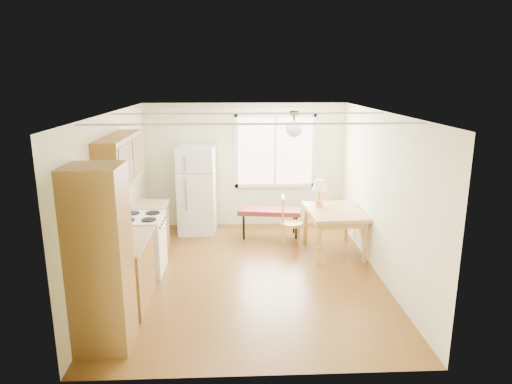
{
  "coord_description": "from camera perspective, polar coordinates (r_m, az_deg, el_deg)",
  "views": [
    {
      "loc": [
        -0.2,
        -6.59,
        2.99
      ],
      "look_at": [
        0.13,
        0.69,
        1.15
      ],
      "focal_mm": 32.0,
      "sensor_mm": 36.0,
      "label": 1
    }
  ],
  "objects": [
    {
      "name": "coffee_maker",
      "position": [
        5.82,
        -17.67,
        -6.14
      ],
      "size": [
        0.2,
        0.26,
        0.38
      ],
      "rotation": [
        0.0,
        0.0,
        0.03
      ],
      "color": "black",
      "rests_on": "kitchen_run"
    },
    {
      "name": "kitchen_run",
      "position": [
        6.51,
        -15.99,
        -5.7
      ],
      "size": [
        0.65,
        3.4,
        2.2
      ],
      "color": "brown",
      "rests_on": "ground"
    },
    {
      "name": "bench",
      "position": [
        8.73,
        1.7,
        -2.52
      ],
      "size": [
        1.23,
        0.61,
        0.55
      ],
      "rotation": [
        0.0,
        0.0,
        -0.15
      ],
      "color": "maroon",
      "rests_on": "ground"
    },
    {
      "name": "room_shell",
      "position": [
        6.82,
        -0.83,
        -0.62
      ],
      "size": [
        4.6,
        5.6,
        2.62
      ],
      "color": "#573312",
      "rests_on": "ground"
    },
    {
      "name": "kettle",
      "position": [
        6.42,
        -16.33,
        -4.57
      ],
      "size": [
        0.12,
        0.12,
        0.22
      ],
      "color": "red",
      "rests_on": "kitchen_run"
    },
    {
      "name": "chair",
      "position": [
        8.27,
        3.9,
        -3.28
      ],
      "size": [
        0.4,
        0.4,
        0.9
      ],
      "rotation": [
        0.0,
        0.0,
        -0.07
      ],
      "color": "#B58645",
      "rests_on": "ground"
    },
    {
      "name": "table_lamp",
      "position": [
        8.07,
        7.98,
        0.6
      ],
      "size": [
        0.28,
        0.28,
        0.49
      ],
      "rotation": [
        0.0,
        0.0,
        -0.2
      ],
      "color": "#C6893F",
      "rests_on": "dining_table"
    },
    {
      "name": "dining_table",
      "position": [
        8.02,
        9.76,
        -2.94
      ],
      "size": [
        0.97,
        1.26,
        0.76
      ],
      "rotation": [
        0.0,
        0.0,
        0.05
      ],
      "color": "#B58645",
      "rests_on": "ground"
    },
    {
      "name": "window_unit",
      "position": [
        9.21,
        2.41,
        5.17
      ],
      "size": [
        1.64,
        0.05,
        1.51
      ],
      "color": "white",
      "rests_on": "room_shell"
    },
    {
      "name": "refrigerator",
      "position": [
        8.97,
        -7.39,
        0.26
      ],
      "size": [
        0.73,
        0.75,
        1.7
      ],
      "rotation": [
        0.0,
        0.0,
        -0.05
      ],
      "color": "white",
      "rests_on": "ground"
    },
    {
      "name": "pendant_light",
      "position": [
        7.09,
        4.76,
        8.01
      ],
      "size": [
        0.26,
        0.26,
        0.4
      ],
      "color": "black",
      "rests_on": "room_shell"
    }
  ]
}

